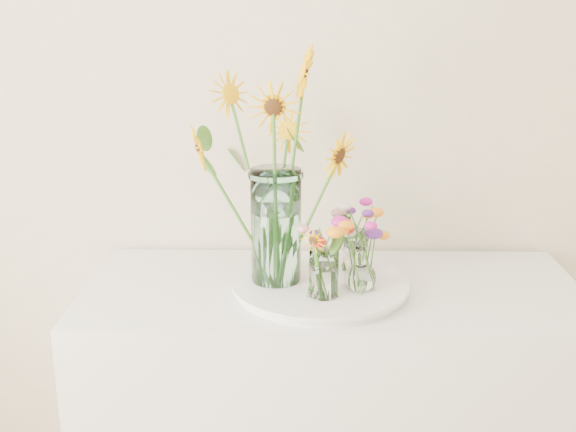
# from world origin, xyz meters

# --- Properties ---
(counter) EXTENTS (1.40, 0.60, 0.90)m
(counter) POSITION_xyz_m (-0.13, 1.93, 0.45)
(counter) COLOR white
(counter) RESTS_ON ground_plane
(tray) EXTENTS (0.46, 0.46, 0.02)m
(tray) POSITION_xyz_m (-0.17, 1.89, 0.91)
(tray) COLOR white
(tray) RESTS_ON counter
(mason_jar) EXTENTS (0.17, 0.17, 0.32)m
(mason_jar) POSITION_xyz_m (-0.29, 1.90, 1.08)
(mason_jar) COLOR #BBF9E9
(mason_jar) RESTS_ON tray
(sunflower_bouquet) EXTENTS (0.87, 0.87, 0.63)m
(sunflower_bouquet) POSITION_xyz_m (-0.29, 1.90, 1.24)
(sunflower_bouquet) COLOR #FBB805
(sunflower_bouquet) RESTS_ON tray
(small_vase_a) EXTENTS (0.09, 0.09, 0.13)m
(small_vase_a) POSITION_xyz_m (-0.16, 1.79, 0.99)
(small_vase_a) COLOR white
(small_vase_a) RESTS_ON tray
(wildflower_posy_a) EXTENTS (0.20, 0.20, 0.22)m
(wildflower_posy_a) POSITION_xyz_m (-0.16, 1.79, 1.04)
(wildflower_posy_a) COLOR orange
(wildflower_posy_a) RESTS_ON tray
(small_vase_b) EXTENTS (0.09, 0.09, 0.12)m
(small_vase_b) POSITION_xyz_m (-0.06, 1.84, 0.99)
(small_vase_b) COLOR white
(small_vase_b) RESTS_ON tray
(wildflower_posy_b) EXTENTS (0.19, 0.19, 0.21)m
(wildflower_posy_b) POSITION_xyz_m (-0.06, 1.84, 1.03)
(wildflower_posy_b) COLOR orange
(wildflower_posy_b) RESTS_ON tray
(small_vase_c) EXTENTS (0.09, 0.09, 0.12)m
(small_vase_c) POSITION_xyz_m (-0.07, 1.98, 0.99)
(small_vase_c) COLOR white
(small_vase_c) RESTS_ON tray
(wildflower_posy_c) EXTENTS (0.21, 0.21, 0.21)m
(wildflower_posy_c) POSITION_xyz_m (-0.07, 1.98, 1.03)
(wildflower_posy_c) COLOR orange
(wildflower_posy_c) RESTS_ON tray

